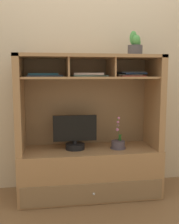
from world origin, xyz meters
TOP-DOWN VIEW (x-y plane):
  - floor_plane at (0.00, 0.00)m, footprint 6.00×6.00m
  - back_wall at (0.00, 0.28)m, footprint 6.00×0.02m
  - media_console at (0.00, 0.01)m, footprint 1.40×0.53m
  - tv_monitor at (-0.15, 0.00)m, footprint 0.43×0.19m
  - potted_orchid at (0.29, -0.04)m, footprint 0.16×0.16m
  - magazine_stack_left at (-0.44, 0.04)m, footprint 0.35×0.31m
  - magazine_stack_centre at (0.42, 0.05)m, footprint 0.27×0.30m
  - magazine_stack_right at (-0.01, 0.01)m, footprint 0.35×0.28m
  - potted_succulent at (0.45, 0.00)m, footprint 0.17×0.17m

SIDE VIEW (x-z plane):
  - floor_plane at x=0.00m, z-range -0.02..0.00m
  - media_console at x=0.00m, z-range -0.27..1.13m
  - potted_orchid at x=0.29m, z-range 0.36..0.68m
  - tv_monitor at x=-0.15m, z-range 0.45..0.79m
  - magazine_stack_left at x=-0.44m, z-range 1.19..1.23m
  - magazine_stack_right at x=-0.01m, z-range 1.19..1.23m
  - magazine_stack_centre at x=0.42m, z-range 1.20..1.24m
  - back_wall at x=0.00m, z-range 0.00..2.80m
  - potted_succulent at x=0.45m, z-range 1.37..1.60m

